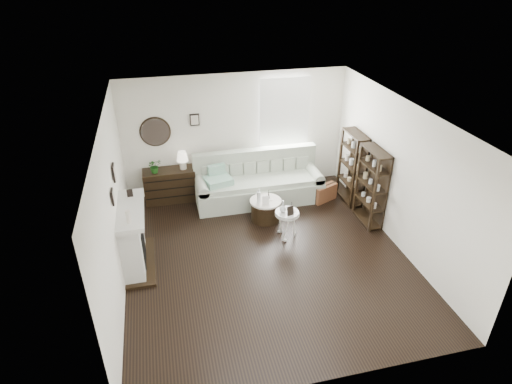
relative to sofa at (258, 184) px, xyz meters
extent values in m
plane|color=black|center=(-0.35, -2.09, -0.36)|extent=(5.50, 5.50, 0.00)
plane|color=white|center=(-0.35, -2.09, 2.34)|extent=(5.50, 5.50, 0.00)
plane|color=white|center=(-0.35, 0.66, 0.99)|extent=(5.00, 0.00, 5.00)
plane|color=white|center=(-0.35, -4.84, 0.99)|extent=(5.00, 0.00, 5.00)
plane|color=white|center=(-2.85, -2.09, 0.99)|extent=(0.00, 5.50, 5.50)
plane|color=white|center=(2.15, -2.09, 0.99)|extent=(0.00, 5.50, 5.50)
cube|color=white|center=(0.75, 0.64, 1.24)|extent=(1.00, 0.02, 1.80)
cube|color=white|center=(0.75, 0.58, 1.24)|extent=(1.15, 0.02, 1.90)
cylinder|color=silver|center=(-2.10, 0.63, 1.19)|extent=(0.60, 0.03, 0.60)
cube|color=black|center=(-1.25, 0.63, 1.39)|extent=(0.20, 0.03, 0.26)
cube|color=silver|center=(-2.68, -1.79, 0.19)|extent=(0.34, 1.20, 1.10)
cube|color=black|center=(-2.65, -1.79, 0.04)|extent=(0.30, 0.65, 0.70)
cube|color=silver|center=(-2.63, -1.79, 0.76)|extent=(0.44, 1.35, 0.08)
cube|color=black|center=(-2.60, -1.79, -0.33)|extent=(0.50, 1.40, 0.05)
cylinder|color=beige|center=(-2.63, -2.24, 0.91)|extent=(0.08, 0.08, 0.22)
cube|color=black|center=(-2.63, -1.39, 0.87)|extent=(0.10, 0.03, 0.14)
cube|color=black|center=(-2.82, -2.14, 1.24)|extent=(0.03, 0.18, 0.24)
cube|color=black|center=(-2.82, -1.49, 1.34)|extent=(0.03, 0.22, 0.28)
cube|color=black|center=(1.98, -0.54, 0.44)|extent=(0.30, 0.80, 1.60)
cylinder|color=beige|center=(1.96, -0.79, 0.16)|extent=(0.08, 0.08, 0.11)
cylinder|color=beige|center=(1.96, -0.54, 0.16)|extent=(0.08, 0.08, 0.11)
cylinder|color=beige|center=(1.96, -0.29, 0.16)|extent=(0.08, 0.08, 0.11)
cylinder|color=beige|center=(1.96, -0.79, 0.56)|extent=(0.08, 0.08, 0.11)
cylinder|color=beige|center=(1.96, -0.54, 0.56)|extent=(0.08, 0.08, 0.11)
cylinder|color=beige|center=(1.96, -0.29, 0.56)|extent=(0.08, 0.08, 0.11)
cylinder|color=beige|center=(1.96, -0.79, 0.96)|extent=(0.08, 0.08, 0.11)
cylinder|color=beige|center=(1.96, -0.54, 0.96)|extent=(0.08, 0.08, 0.11)
cylinder|color=beige|center=(1.96, -0.29, 0.96)|extent=(0.08, 0.08, 0.11)
cube|color=black|center=(1.98, -1.44, 0.44)|extent=(0.30, 0.80, 1.60)
cylinder|color=beige|center=(1.96, -1.69, 0.16)|extent=(0.08, 0.08, 0.11)
cylinder|color=beige|center=(1.96, -1.44, 0.16)|extent=(0.08, 0.08, 0.11)
cylinder|color=beige|center=(1.96, -1.19, 0.16)|extent=(0.08, 0.08, 0.11)
cylinder|color=beige|center=(1.96, -1.69, 0.56)|extent=(0.08, 0.08, 0.11)
cylinder|color=beige|center=(1.96, -1.44, 0.56)|extent=(0.08, 0.08, 0.11)
cylinder|color=beige|center=(1.96, -1.19, 0.56)|extent=(0.08, 0.08, 0.11)
cylinder|color=beige|center=(1.96, -1.69, 0.96)|extent=(0.08, 0.08, 0.11)
cylinder|color=beige|center=(1.96, -1.44, 0.96)|extent=(0.08, 0.08, 0.11)
cylinder|color=beige|center=(1.96, -1.19, 0.96)|extent=(0.08, 0.08, 0.11)
cube|color=#B3BFAA|center=(0.00, -0.09, -0.13)|extent=(2.79, 0.96, 0.45)
cube|color=#B3BFAA|center=(0.00, -0.12, 0.15)|extent=(2.41, 0.77, 0.11)
cube|color=#B3BFAA|center=(0.00, 0.29, 0.30)|extent=(2.79, 0.21, 0.86)
cube|color=#B3BFAA|center=(-1.27, -0.09, -0.08)|extent=(0.24, 0.91, 0.56)
cube|color=#B3BFAA|center=(1.27, -0.09, -0.08)|extent=(0.24, 0.91, 0.56)
cube|color=#238368|center=(-0.91, -0.14, 0.27)|extent=(0.64, 0.57, 0.14)
cube|color=brown|center=(1.43, -0.45, -0.17)|extent=(0.60, 0.40, 0.38)
cube|color=black|center=(-1.92, 0.38, 0.01)|extent=(1.12, 0.47, 0.74)
cube|color=black|center=(-1.92, 0.14, -0.15)|extent=(1.07, 0.01, 0.02)
cube|color=black|center=(-1.92, 0.14, 0.05)|extent=(1.07, 0.01, 0.02)
cube|color=black|center=(-1.92, 0.14, 0.26)|extent=(1.07, 0.01, 0.01)
imported|color=#1B5117|center=(-2.20, 0.34, 0.54)|extent=(0.35, 0.33, 0.31)
cylinder|color=black|center=(-0.05, -0.89, -0.15)|extent=(0.60, 0.60, 0.42)
cylinder|color=beige|center=(-0.05, -0.89, 0.08)|extent=(0.65, 0.65, 0.04)
cylinder|color=silver|center=(0.19, -1.59, 0.19)|extent=(0.46, 0.46, 0.03)
cylinder|color=silver|center=(0.19, -1.59, 0.15)|extent=(0.47, 0.47, 0.02)
cylinder|color=silver|center=(0.19, -1.59, -0.09)|extent=(0.04, 0.04, 0.53)
cylinder|color=silver|center=(-0.22, -0.96, 0.26)|extent=(0.08, 0.08, 0.32)
cube|color=white|center=(-0.10, -1.05, 0.19)|extent=(0.14, 0.06, 0.19)
cube|color=black|center=(0.21, -1.71, 0.30)|extent=(0.15, 0.09, 0.19)
camera|label=1|loc=(-1.99, -8.19, 4.51)|focal=30.00mm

